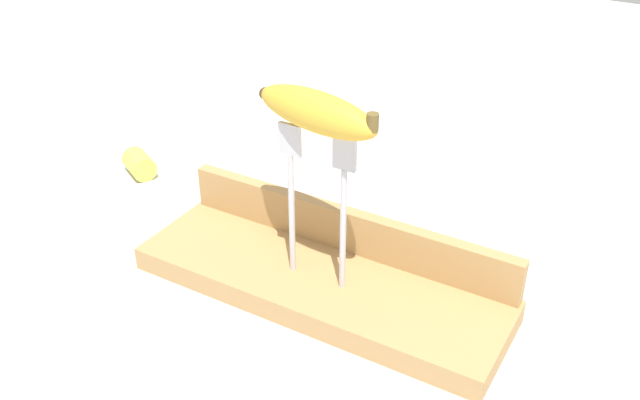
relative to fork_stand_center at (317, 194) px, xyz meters
name	(u,v)px	position (x,y,z in m)	size (l,w,h in m)	color
ground_plane	(320,294)	(0.00, 0.01, -0.14)	(3.00, 3.00, 0.00)	silver
wooden_board	(320,284)	(0.00, 0.01, -0.13)	(0.44, 0.14, 0.03)	#A87F4C
board_backstop	(346,229)	(0.00, 0.07, -0.08)	(0.43, 0.02, 0.05)	#A87F4C
fork_stand_center	(317,194)	(0.00, 0.00, 0.00)	(0.09, 0.01, 0.19)	#B2B2B7
banana_raised_center	(317,111)	(0.00, 0.00, 0.10)	(0.16, 0.07, 0.04)	gold
banana_chunk_far	(139,164)	(-0.38, 0.12, -0.12)	(0.06, 0.06, 0.04)	#DBD147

